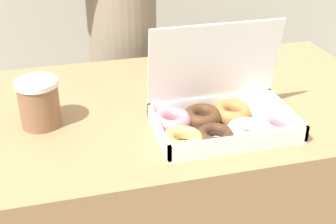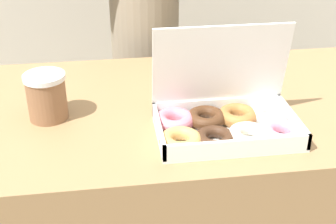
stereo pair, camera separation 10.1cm
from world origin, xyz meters
name	(u,v)px [view 1 (the left image)]	position (x,y,z in m)	size (l,w,h in m)	color
table	(178,216)	(0.00, 0.00, 0.38)	(1.12, 0.65, 0.77)	#99754C
donut_box	(223,116)	(0.06, -0.16, 0.80)	(0.35, 0.22, 0.24)	white
coffee_cup	(39,103)	(-0.35, -0.03, 0.83)	(0.10, 0.10, 0.11)	#8C6042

